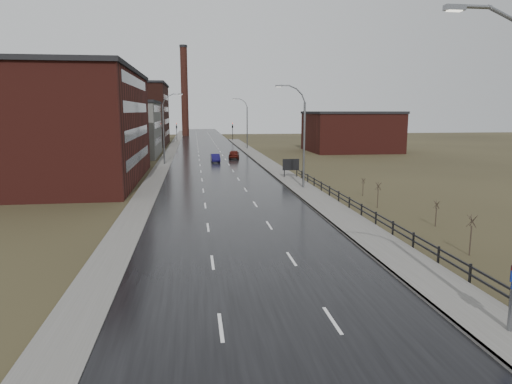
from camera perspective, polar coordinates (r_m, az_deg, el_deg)
name	(u,v)px	position (r m, az deg, el deg)	size (l,w,h in m)	color
ground	(300,382)	(15.89, 5.52, -22.59)	(320.00, 320.00, 0.00)	#2D2819
road	(214,165)	(73.56, -5.21, 3.38)	(14.00, 300.00, 0.06)	black
sidewalk_right	(304,190)	(50.14, 5.97, 0.30)	(3.20, 180.00, 0.18)	#595651
curb_right	(290,190)	(49.81, 4.27, 0.26)	(0.16, 180.00, 0.18)	slate
sidewalk_left	(163,166)	(73.66, -11.61, 3.25)	(2.40, 260.00, 0.12)	#595651
warehouse_near	(44,126)	(60.69, -25.02, 7.45)	(22.44, 28.56, 13.50)	#471914
warehouse_mid	(116,129)	(92.25, -17.12, 7.59)	(16.32, 20.40, 10.50)	slate
warehouse_far	(115,114)	(122.61, -17.27, 9.26)	(26.52, 24.48, 15.50)	#331611
building_right	(351,131)	(100.82, 11.77, 7.43)	(18.36, 16.32, 8.50)	#471914
smokestack	(184,91)	(163.17, -8.93, 12.40)	(2.70, 2.70, 30.70)	#331611
streetlight_right_mid	(302,136)	(50.44, 5.71, 6.94)	(3.36, 0.28, 11.35)	slate
streetlight_left	(165,128)	(75.18, -11.28, 7.82)	(3.36, 0.28, 11.35)	slate
streetlight_right_far	(246,123)	(103.69, -1.28, 8.58)	(3.36, 0.28, 11.35)	slate
guardrail	(380,219)	(34.98, 15.19, -3.25)	(0.10, 53.05, 1.10)	black
shrub_c	(471,234)	(30.19, 25.29, -4.79)	(0.59, 0.62, 2.48)	#382D23
shrub_d	(436,213)	(36.74, 21.60, -2.45)	(0.47, 0.50, 1.97)	#382D23
shrub_e	(378,194)	(42.20, 15.00, -0.28)	(0.55, 0.58, 2.30)	#382D23
shrub_f	(363,187)	(47.75, 13.24, 0.67)	(0.44, 0.46, 1.84)	#382D23
billboard	(291,165)	(58.87, 4.37, 3.36)	(2.16, 0.17, 2.52)	black
traffic_light_left	(176,125)	(133.14, -9.91, 8.23)	(0.58, 2.73, 5.30)	black
traffic_light_right	(232,125)	(133.52, -2.96, 8.37)	(0.58, 2.73, 5.30)	black
car_near	(215,158)	(77.82, -5.10, 4.23)	(1.44, 4.12, 1.36)	#120E46
car_far	(234,154)	(83.23, -2.77, 4.71)	(1.87, 4.64, 1.58)	#46100B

